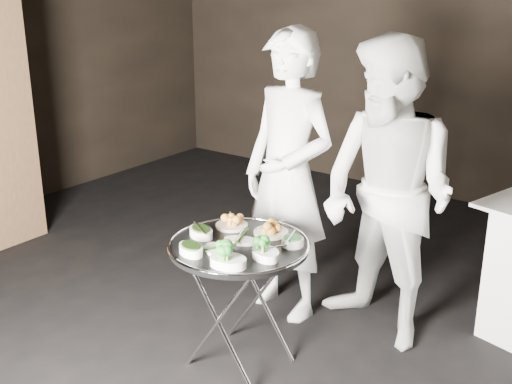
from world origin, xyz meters
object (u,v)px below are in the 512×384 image
Objects in this scene: waiter_right at (388,195)px; waiter_left at (288,177)px; tray_stand at (239,299)px; serving_tray at (239,245)px.

waiter_left is at bearing -157.07° from waiter_right.
serving_tray is (0.00, 0.00, 0.31)m from tray_stand.
tray_stand is at bearing -68.59° from waiter_left.
waiter_right is at bearing 56.36° from serving_tray.
serving_tray is 0.89m from waiter_right.
tray_stand is 0.40× the size of waiter_right.
waiter_right is (0.48, 0.72, 0.17)m from serving_tray.
tray_stand is 0.99m from waiter_right.
tray_stand is 0.83m from waiter_left.
serving_tray is at bearing 0.00° from tray_stand.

